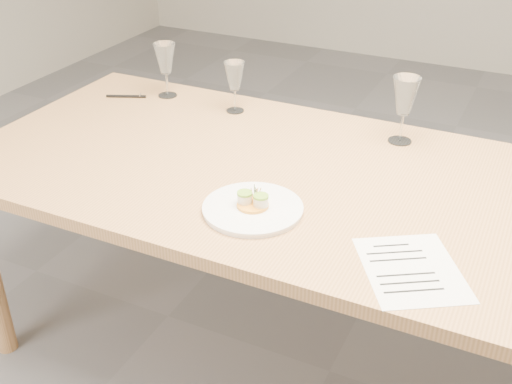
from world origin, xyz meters
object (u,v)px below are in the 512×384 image
at_px(ballpoint_pen, 126,96).
at_px(wine_glass_0, 165,60).
at_px(dining_table, 343,204).
at_px(wine_glass_2, 405,97).
at_px(recipe_sheet, 411,269).
at_px(wine_glass_1, 235,77).
at_px(dinner_plate, 253,208).

height_order(ballpoint_pen, wine_glass_0, wine_glass_0).
distance_m(dining_table, wine_glass_2, 0.43).
height_order(recipe_sheet, wine_glass_1, wine_glass_1).
bearing_deg(wine_glass_2, dining_table, -101.15).
bearing_deg(wine_glass_1, wine_glass_0, 175.83).
bearing_deg(wine_glass_2, dinner_plate, -111.80).
xyz_separation_m(dinner_plate, recipe_sheet, (0.45, -0.07, -0.01)).
distance_m(dinner_plate, recipe_sheet, 0.46).
relative_size(dinner_plate, wine_glass_1, 1.48).
xyz_separation_m(dining_table, wine_glass_1, (-0.54, 0.35, 0.20)).
relative_size(recipe_sheet, wine_glass_1, 1.90).
xyz_separation_m(dining_table, recipe_sheet, (0.28, -0.33, 0.07)).
bearing_deg(wine_glass_0, dinner_plate, -42.89).
height_order(dining_table, dinner_plate, dinner_plate).
height_order(dinner_plate, wine_glass_1, wine_glass_1).
xyz_separation_m(dining_table, dinner_plate, (-0.17, -0.25, 0.08)).
height_order(ballpoint_pen, wine_glass_1, wine_glass_1).
distance_m(recipe_sheet, wine_glass_0, 1.33).
relative_size(recipe_sheet, ballpoint_pen, 2.44).
bearing_deg(dining_table, wine_glass_2, 78.85).
xyz_separation_m(ballpoint_pen, wine_glass_1, (0.44, 0.06, 0.12)).
bearing_deg(wine_glass_2, recipe_sheet, -73.07).
xyz_separation_m(recipe_sheet, ballpoint_pen, (-1.26, 0.61, 0.00)).
height_order(dinner_plate, wine_glass_2, wine_glass_2).
height_order(wine_glass_1, wine_glass_2, wine_glass_2).
relative_size(dinner_plate, ballpoint_pen, 1.89).
bearing_deg(dinner_plate, wine_glass_2, 68.20).
xyz_separation_m(dinner_plate, wine_glass_0, (-0.67, 0.62, 0.13)).
bearing_deg(ballpoint_pen, wine_glass_0, 8.70).
bearing_deg(recipe_sheet, wine_glass_2, 75.10).
relative_size(dining_table, dinner_plate, 8.76).
bearing_deg(ballpoint_pen, dinner_plate, -57.40).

